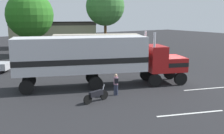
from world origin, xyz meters
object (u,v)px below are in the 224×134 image
object	(u,v)px
semi_truck	(95,57)
motorcycle	(96,95)
tree_right	(30,15)
tree_center	(105,7)
parked_bus	(97,45)
person_bystander	(116,84)

from	to	relation	value
semi_truck	motorcycle	xyz separation A→B (m)	(-1.88, -3.44, -2.04)
tree_right	tree_center	bearing A→B (deg)	-8.83
parked_bus	tree_center	distance (m)	10.34
semi_truck	tree_center	size ratio (longest dim) A/B	1.37
tree_right	motorcycle	bearing A→B (deg)	-96.09
parked_bus	tree_center	bearing A→B (deg)	50.79
parked_bus	motorcycle	bearing A→B (deg)	-120.16
motorcycle	tree_right	size ratio (longest dim) A/B	0.23
semi_truck	person_bystander	xyz separation A→B (m)	(0.08, -2.94, -1.63)
person_bystander	motorcycle	size ratio (longest dim) A/B	0.78
parked_bus	tree_right	distance (m)	11.19
person_bystander	tree_center	distance (m)	24.78
semi_truck	motorcycle	distance (m)	4.42
tree_right	person_bystander	bearing A→B (deg)	-91.26
person_bystander	motorcycle	world-z (taller)	person_bystander
person_bystander	parked_bus	size ratio (longest dim) A/B	0.15
semi_truck	tree_center	bearing A→B (deg)	55.81
person_bystander	tree_center	size ratio (longest dim) A/B	0.16
semi_truck	parked_bus	bearing A→B (deg)	59.39
semi_truck	tree_center	xyz separation A→B (m)	(12.10, 17.81, 4.63)
person_bystander	tree_center	bearing A→B (deg)	59.91
motorcycle	person_bystander	bearing A→B (deg)	14.30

